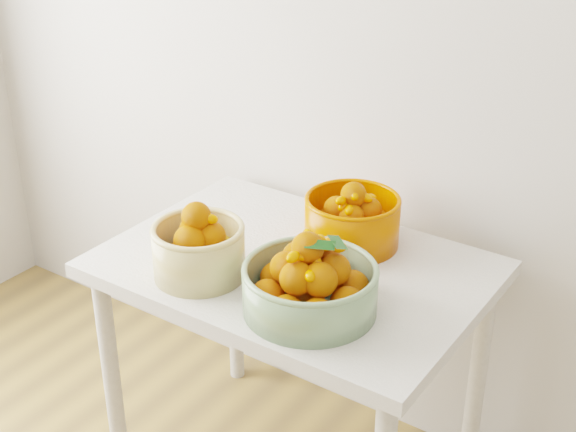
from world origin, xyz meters
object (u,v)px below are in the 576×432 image
(bowl_cream, at_px, (199,249))
(bowl_orange, at_px, (352,219))
(bowl_green, at_px, (310,284))
(table, at_px, (294,293))

(bowl_cream, distance_m, bowl_orange, 0.44)
(bowl_green, xyz_separation_m, bowl_orange, (-0.09, 0.35, 0.00))
(bowl_orange, bearing_deg, table, -112.24)
(table, height_order, bowl_cream, bowl_cream)
(bowl_cream, bearing_deg, bowl_orange, 57.17)
(table, distance_m, bowl_cream, 0.31)
(bowl_cream, distance_m, bowl_green, 0.32)
(table, relative_size, bowl_cream, 3.33)
(table, distance_m, bowl_green, 0.29)
(table, relative_size, bowl_green, 2.52)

